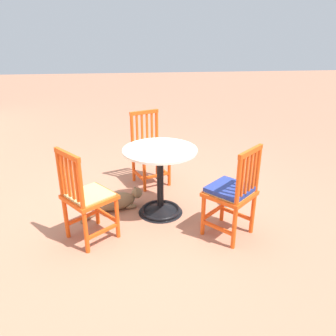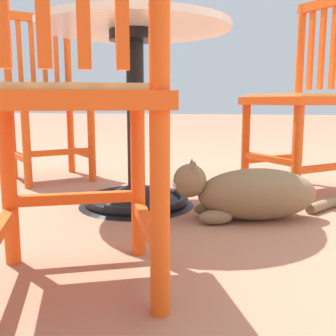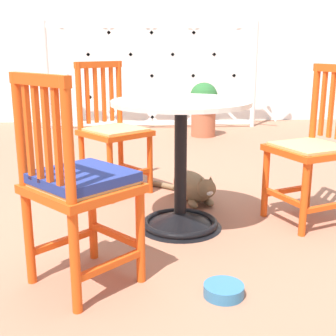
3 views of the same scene
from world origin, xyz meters
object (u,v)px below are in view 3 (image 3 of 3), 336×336
cafe_table (180,180)px  tabby_cat (193,188)px  orange_chair_near_fence (78,186)px  orange_chair_facing_out (113,132)px  pet_water_bowl (224,290)px  orange_chair_tucked_in (314,149)px  terracotta_planter (204,108)px

cafe_table → tabby_cat: 0.51m
cafe_table → orange_chair_near_fence: 0.81m
orange_chair_facing_out → pet_water_bowl: 1.62m
tabby_cat → pet_water_bowl: 1.22m
orange_chair_tucked_in → tabby_cat: 0.83m
orange_chair_facing_out → cafe_table: bearing=-59.5°
tabby_cat → pet_water_bowl: (-0.01, -1.22, -0.07)m
orange_chair_tucked_in → terracotta_planter: size_ratio=1.47×
orange_chair_tucked_in → orange_chair_facing_out: 1.35m
orange_chair_tucked_in → orange_chair_facing_out: size_ratio=1.00×
cafe_table → terracotta_planter: 2.83m
cafe_table → terracotta_planter: (0.51, 2.78, 0.04)m
orange_chair_near_fence → tabby_cat: 1.29m
orange_chair_facing_out → pet_water_bowl: bearing=-70.2°
terracotta_planter → pet_water_bowl: 3.58m
cafe_table → orange_chair_tucked_in: (0.78, 0.07, 0.15)m
orange_chair_tucked_in → terracotta_planter: bearing=95.6°
tabby_cat → terracotta_planter: 2.37m
tabby_cat → terracotta_planter: size_ratio=1.07×
orange_chair_near_fence → orange_chair_tucked_in: bearing=28.7°
orange_chair_facing_out → orange_chair_tucked_in: bearing=-28.2°
orange_chair_facing_out → pet_water_bowl: orange_chair_facing_out is taller
orange_chair_near_fence → orange_chair_facing_out: same height
orange_chair_tucked_in → pet_water_bowl: 1.14m
cafe_table → terracotta_planter: bearing=79.6°
orange_chair_near_fence → orange_chair_tucked_in: (1.26, 0.69, -0.01)m
cafe_table → orange_chair_near_fence: orange_chair_near_fence is taller
tabby_cat → pet_water_bowl: tabby_cat is taller
terracotta_planter → orange_chair_tucked_in: bearing=-84.4°
orange_chair_near_fence → orange_chair_tucked_in: size_ratio=1.00×
terracotta_planter → orange_chair_facing_out: bearing=-114.1°
orange_chair_near_fence → terracotta_planter: orange_chair_near_fence is taller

